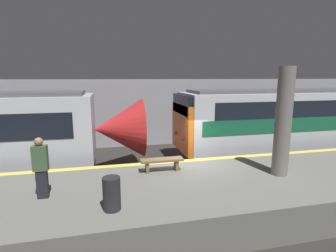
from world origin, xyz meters
TOP-DOWN VIEW (x-y plane):
  - ground_plane at (0.00, 0.00)m, footprint 120.00×120.00m
  - platform at (0.00, -2.20)m, footprint 40.00×4.41m
  - station_rear_barrier at (0.00, 6.68)m, footprint 50.00×0.15m
  - support_pillar_near at (2.64, -2.29)m, footprint 0.53×0.53m
  - person_waiting at (-4.79, -2.34)m, footprint 0.38×0.24m
  - platform_bench at (-1.19, -1.06)m, footprint 1.50×0.40m
  - trash_bin at (-2.96, -3.46)m, footprint 0.44×0.44m

SIDE VIEW (x-z plane):
  - ground_plane at x=0.00m, z-range 0.00..0.00m
  - platform at x=0.00m, z-range 0.00..1.07m
  - platform_bench at x=-1.19m, z-range 1.17..1.62m
  - trash_bin at x=-2.96m, z-range 1.06..1.91m
  - person_waiting at x=-4.79m, z-range 1.11..2.81m
  - station_rear_barrier at x=0.00m, z-range 0.00..4.21m
  - support_pillar_near at x=2.64m, z-range 1.06..4.67m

